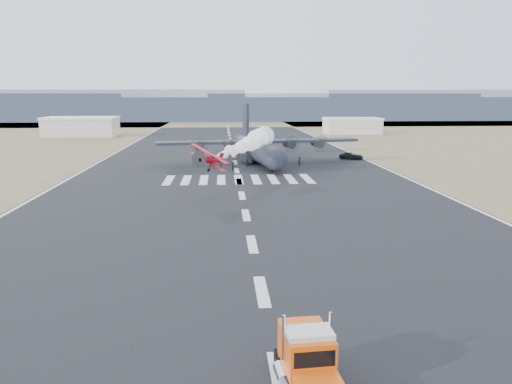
{
  "coord_description": "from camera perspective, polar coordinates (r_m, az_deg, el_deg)",
  "views": [
    {
      "loc": [
        -2.85,
        -34.97,
        14.43
      ],
      "look_at": [
        0.81,
        18.13,
        4.0
      ],
      "focal_mm": 35.0,
      "sensor_mm": 36.0,
      "label": 1
    }
  ],
  "objects": [
    {
      "name": "crew_c",
      "position": [
        104.98,
        5.01,
        3.58
      ],
      "size": [
        0.74,
        1.12,
        1.59
      ],
      "primitive_type": "imported",
      "rotation": [
        0.0,
        0.0,
        1.85
      ],
      "color": "black",
      "rests_on": "ground"
    },
    {
      "name": "crew_b",
      "position": [
        101.14,
        1.91,
        3.33
      ],
      "size": [
        0.79,
        0.9,
        1.58
      ],
      "primitive_type": "imported",
      "rotation": [
        0.0,
        0.0,
        2.08
      ],
      "color": "black",
      "rests_on": "ground"
    },
    {
      "name": "smoke_trail",
      "position": [
        95.29,
        0.0,
        5.99
      ],
      "size": [
        11.69,
        32.77,
        3.98
      ],
      "rotation": [
        0.0,
        0.0,
        -0.3
      ],
      "color": "white"
    },
    {
      "name": "hangar_left",
      "position": [
        186.89,
        -19.34,
        7.09
      ],
      "size": [
        24.5,
        14.5,
        6.7
      ],
      "color": "beige",
      "rests_on": "ground"
    },
    {
      "name": "crew_e",
      "position": [
        103.97,
        -5.17,
        3.58
      ],
      "size": [
        0.79,
        1.04,
        1.87
      ],
      "primitive_type": "imported",
      "rotation": [
        0.0,
        0.0,
        4.99
      ],
      "color": "black",
      "rests_on": "ground"
    },
    {
      "name": "scrub_far",
      "position": [
        265.38,
        -3.36,
        7.95
      ],
      "size": [
        500.0,
        80.0,
        0.0
      ],
      "primitive_type": "cube",
      "color": "brown",
      "rests_on": "ground"
    },
    {
      "name": "hangar_right",
      "position": [
        191.66,
        10.92,
        7.47
      ],
      "size": [
        20.5,
        12.5,
        5.9
      ],
      "color": "beige",
      "rests_on": "ground"
    },
    {
      "name": "crew_f",
      "position": [
        101.05,
        -1.03,
        3.33
      ],
      "size": [
        1.02,
        1.52,
        1.57
      ],
      "primitive_type": "imported",
      "rotation": [
        0.0,
        0.0,
        1.98
      ],
      "color": "black",
      "rests_on": "ground"
    },
    {
      "name": "ridge_seg_f",
      "position": [
        323.56,
        20.58,
        9.34
      ],
      "size": [
        150.0,
        50.0,
        17.0
      ],
      "primitive_type": "cube",
      "color": "gray",
      "rests_on": "ground"
    },
    {
      "name": "crew_g",
      "position": [
        103.37,
        4.97,
        3.48
      ],
      "size": [
        0.77,
        0.78,
        1.65
      ],
      "primitive_type": "imported",
      "rotation": [
        0.0,
        0.0,
        3.98
      ],
      "color": "black",
      "rests_on": "ground"
    },
    {
      "name": "support_vehicle",
      "position": [
        115.47,
        10.85,
        4.09
      ],
      "size": [
        5.94,
        4.72,
        1.5
      ],
      "primitive_type": "imported",
      "rotation": [
        0.0,
        0.0,
        1.09
      ],
      "color": "black",
      "rests_on": "ground"
    },
    {
      "name": "crew_a",
      "position": [
        102.66,
        3.18,
        3.44
      ],
      "size": [
        0.65,
        0.55,
        1.61
      ],
      "primitive_type": "imported",
      "rotation": [
        0.0,
        0.0,
        0.13
      ],
      "color": "black",
      "rests_on": "ground"
    },
    {
      "name": "ridge_seg_c",
      "position": [
        301.51,
        -16.07,
        9.54
      ],
      "size": [
        150.0,
        50.0,
        17.0
      ],
      "primitive_type": "cube",
      "color": "gray",
      "rests_on": "ground"
    },
    {
      "name": "ground",
      "position": [
        37.94,
        0.67,
        -11.27
      ],
      "size": [
        500.0,
        500.0,
        0.0
      ],
      "primitive_type": "plane",
      "color": "black",
      "rests_on": "ground"
    },
    {
      "name": "transport_aircraft",
      "position": [
        106.9,
        0.09,
        5.05
      ],
      "size": [
        42.8,
        35.1,
        12.36
      ],
      "rotation": [
        0.0,
        0.0,
        0.15
      ],
      "color": "#222333",
      "rests_on": "ground"
    },
    {
      "name": "crew_d",
      "position": [
        98.46,
        -4.83,
        3.08
      ],
      "size": [
        0.56,
        0.97,
        1.58
      ],
      "primitive_type": "imported",
      "rotation": [
        0.0,
        0.0,
        1.67
      ],
      "color": "black",
      "rests_on": "ground"
    },
    {
      "name": "ridge_seg_d",
      "position": [
        295.09,
        -3.44,
        9.53
      ],
      "size": [
        150.0,
        50.0,
        13.0
      ],
      "primitive_type": "cube",
      "color": "gray",
      "rests_on": "ground"
    },
    {
      "name": "runway_markings",
      "position": [
        96.1,
        -2.21,
        2.45
      ],
      "size": [
        60.0,
        260.0,
        0.01
      ],
      "primitive_type": null,
      "color": "silver",
      "rests_on": "ground"
    },
    {
      "name": "ridge_seg_e",
      "position": [
        302.75,
        9.13,
        9.64
      ],
      "size": [
        150.0,
        50.0,
        15.0
      ],
      "primitive_type": "cube",
      "color": "gray",
      "rests_on": "ground"
    },
    {
      "name": "aerobatic_biplane",
      "position": [
        68.61,
        -5.3,
        3.75
      ],
      "size": [
        5.9,
        5.91,
        3.75
      ],
      "rotation": [
        0.0,
        0.4,
        -0.3
      ],
      "color": "red"
    },
    {
      "name": "crew_h",
      "position": [
        96.53,
        -2.6,
        2.97
      ],
      "size": [
        0.75,
        0.93,
        1.65
      ],
      "primitive_type": "imported",
      "rotation": [
        0.0,
        0.0,
        1.21
      ],
      "color": "black",
      "rests_on": "ground"
    },
    {
      "name": "semi_truck",
      "position": [
        25.95,
        6.0,
        -18.62
      ],
      "size": [
        2.85,
        7.32,
        3.25
      ],
      "rotation": [
        0.0,
        0.0,
        0.07
      ],
      "color": "black",
      "rests_on": "ground"
    }
  ]
}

